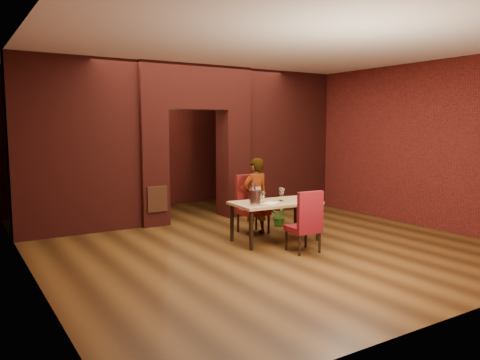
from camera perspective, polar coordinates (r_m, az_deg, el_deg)
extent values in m
plane|color=#4D2F13|center=(8.28, 0.72, -7.13)|extent=(8.00, 8.00, 0.00)
cube|color=silver|center=(8.13, 0.76, 15.34)|extent=(7.00, 8.00, 0.04)
cube|color=maroon|center=(11.61, -10.06, 4.70)|extent=(7.00, 0.04, 3.20)
cube|color=maroon|center=(5.17, 25.55, 1.91)|extent=(7.00, 0.04, 3.20)
cube|color=maroon|center=(6.82, -24.84, 2.93)|extent=(0.04, 8.00, 3.20)
cube|color=maroon|center=(10.37, 17.27, 4.29)|extent=(0.04, 8.00, 3.20)
cube|color=maroon|center=(9.43, -10.78, 1.53)|extent=(0.55, 0.55, 2.30)
cube|color=maroon|center=(10.27, -0.86, 2.05)|extent=(0.55, 0.55, 2.30)
cube|color=maroon|center=(9.81, -5.71, 11.16)|extent=(2.45, 0.55, 0.90)
cube|color=maroon|center=(8.99, -19.28, 3.91)|extent=(2.28, 0.35, 3.20)
cube|color=maroon|center=(11.04, 5.44, 4.68)|extent=(2.28, 0.35, 3.20)
cube|color=#A65430|center=(9.23, -10.03, -2.32)|extent=(0.40, 0.03, 0.50)
cube|color=black|center=(11.44, -11.74, 1.88)|extent=(0.90, 0.08, 2.10)
cube|color=black|center=(11.40, -11.67, 1.87)|extent=(1.02, 0.04, 2.22)
cube|color=#A48455|center=(8.06, 4.30, -5.03)|extent=(1.52, 0.92, 0.69)
cube|color=maroon|center=(8.60, 1.63, -2.99)|extent=(0.49, 0.49, 1.07)
cube|color=maroon|center=(7.40, 7.70, -4.97)|extent=(0.48, 0.48, 0.98)
imported|color=white|center=(8.48, 1.89, -1.99)|extent=(0.51, 0.34, 1.40)
cube|color=white|center=(7.83, 3.77, -2.80)|extent=(0.35, 0.32, 0.00)
cylinder|color=#A9A8B0|center=(7.59, 1.89, -2.18)|extent=(0.20, 0.20, 0.24)
cylinder|color=white|center=(7.90, 1.64, -1.50)|extent=(0.08, 0.08, 0.33)
imported|color=#2C671D|center=(9.27, 4.74, -4.37)|extent=(0.48, 0.49, 0.41)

